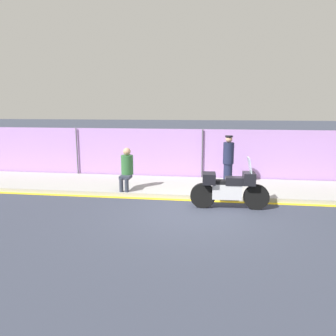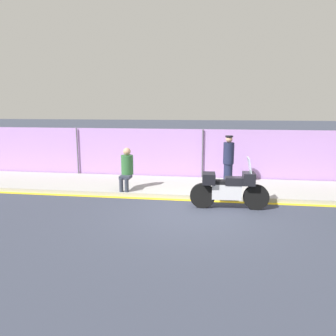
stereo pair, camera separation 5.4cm
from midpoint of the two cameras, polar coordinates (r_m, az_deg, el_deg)
ground_plane at (r=9.00m, az=4.97°, el=-7.84°), size 120.00×120.00×0.00m
sidewalk at (r=11.51m, az=5.78°, el=-3.35°), size 37.60×2.70×0.14m
curb_paint_stripe at (r=10.14m, az=5.39°, el=-5.67°), size 37.60×0.18×0.01m
storefront_fence at (r=12.75m, az=6.17°, el=2.26°), size 35.72×0.17×1.99m
motorcycle at (r=9.35m, az=10.69°, el=-3.47°), size 2.20×0.54×1.47m
officer_standing at (r=11.59m, az=10.61°, el=1.42°), size 0.37×0.37×1.72m
person_seated_on_curb at (r=10.87m, az=-7.06°, el=0.26°), size 0.40×0.71×1.38m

